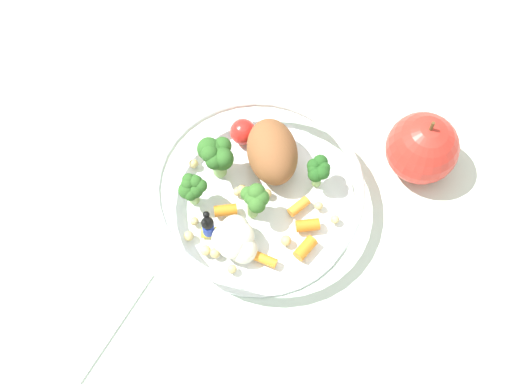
# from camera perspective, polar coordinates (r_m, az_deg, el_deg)

# --- Properties ---
(ground_plane) EXTENTS (2.40, 2.40, 0.00)m
(ground_plane) POSITION_cam_1_polar(r_m,az_deg,el_deg) (0.72, -0.65, -1.59)
(ground_plane) COLOR silver
(food_container) EXTENTS (0.22, 0.22, 0.06)m
(food_container) POSITION_cam_1_polar(r_m,az_deg,el_deg) (0.70, -0.20, 0.31)
(food_container) COLOR white
(food_container) RESTS_ON ground_plane
(loose_apple) EXTENTS (0.08, 0.08, 0.09)m
(loose_apple) POSITION_cam_1_polar(r_m,az_deg,el_deg) (0.73, 13.84, 3.61)
(loose_apple) COLOR red
(loose_apple) RESTS_ON ground_plane
(folded_napkin) EXTENTS (0.18, 0.18, 0.01)m
(folded_napkin) POSITION_cam_1_polar(r_m,az_deg,el_deg) (0.71, -16.17, -8.95)
(folded_napkin) COLOR white
(folded_napkin) RESTS_ON ground_plane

